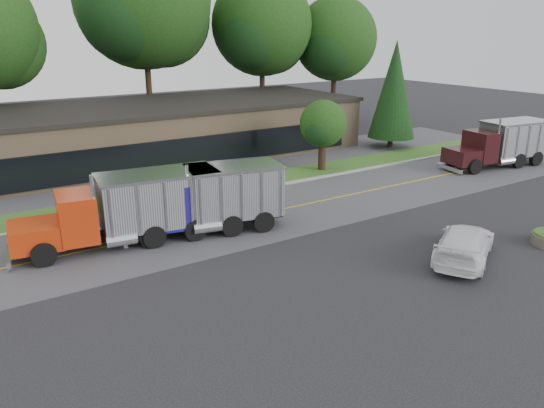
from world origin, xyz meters
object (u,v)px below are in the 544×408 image
Objects in this scene: dump_truck_maroon at (503,142)px; rally_car at (464,243)px; dump_truck_red at (132,207)px; dump_truck_blue at (213,197)px.

rally_car is (-16.82, -9.85, -1.02)m from dump_truck_maroon.
dump_truck_red is 1.12× the size of dump_truck_maroon.
dump_truck_blue reaches higher than rally_car.
rally_car is at bearing 141.64° from dump_truck_blue.
dump_truck_maroon reaches higher than rally_car.
dump_truck_maroon is (24.66, 0.42, 0.00)m from dump_truck_blue.
rally_car is (11.89, -10.12, -1.03)m from dump_truck_red.
dump_truck_blue is (4.05, -0.70, -0.01)m from dump_truck_red.
dump_truck_red and dump_truck_maroon have the same top height.
dump_truck_maroon is 1.65× the size of rally_car.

